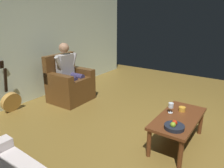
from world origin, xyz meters
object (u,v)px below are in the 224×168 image
armchair (69,85)px  coffee_table (178,121)px  guitar (11,100)px  candle_jar (182,109)px  wine_glass_near (171,106)px  fruit_bowl (174,126)px  person_seated (69,70)px

armchair → coffee_table: size_ratio=0.91×
guitar → candle_jar: 3.16m
armchair → wine_glass_near: bearing=82.7°
fruit_bowl → candle_jar: (-0.58, -0.08, -0.00)m
coffee_table → guitar: 3.12m
coffee_table → candle_jar: candle_jar is taller
wine_glass_near → coffee_table: bearing=65.5°
wine_glass_near → candle_jar: (-0.15, 0.12, -0.07)m
candle_jar → person_seated: bearing=-93.1°
armchair → fruit_bowl: 2.66m
person_seated → wine_glass_near: person_seated is taller
person_seated → candle_jar: (0.13, 2.45, -0.21)m
armchair → guitar: bearing=-27.0°
fruit_bowl → candle_jar: fruit_bowl is taller
person_seated → guitar: size_ratio=1.26×
armchair → person_seated: size_ratio=0.80×
coffee_table → candle_jar: (-0.22, -0.02, 0.10)m
guitar → fruit_bowl: size_ratio=3.92×
person_seated → coffee_table: (0.35, 2.47, -0.31)m
guitar → fruit_bowl: bearing=96.5°
armchair → guitar: 1.19m
fruit_bowl → person_seated: bearing=-105.7°
person_seated → candle_jar: person_seated is taller
candle_jar → fruit_bowl: bearing=7.7°
fruit_bowl → coffee_table: bearing=-171.0°
fruit_bowl → candle_jar: 0.58m
armchair → coffee_table: armchair is taller
armchair → coffee_table: (0.35, 2.50, 0.02)m
coffee_table → guitar: size_ratio=1.10×
person_seated → coffee_table: size_ratio=1.14×
armchair → fruit_bowl: size_ratio=3.93×
wine_glass_near → armchair: bearing=-96.9°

